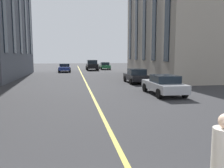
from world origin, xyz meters
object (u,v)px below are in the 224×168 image
car_silver_oncoming (164,85)px  car_blue_near (65,68)px  car_black_far (92,65)px  car_green_trailing (105,66)px  car_black_parked_b (136,76)px

car_silver_oncoming → car_blue_near: (24.25, 7.50, 0.00)m
car_black_far → car_blue_near: (-3.68, 4.84, -0.27)m
car_black_far → car_green_trailing: (1.96, -2.65, -0.27)m
car_silver_oncoming → car_black_parked_b: size_ratio=1.13×
car_silver_oncoming → car_black_far: car_black_far is taller
car_black_far → car_green_trailing: size_ratio=1.21×
car_black_parked_b → car_blue_near: (17.21, 7.50, 0.00)m
car_black_far → car_black_parked_b: bearing=-172.8°
car_black_parked_b → car_blue_near: car_black_parked_b is taller
car_black_parked_b → car_blue_near: 18.78m
car_black_far → car_black_parked_b: size_ratio=1.21×
car_black_far → car_blue_near: 6.09m
car_blue_near → car_green_trailing: bearing=-53.1°
car_green_trailing → car_blue_near: bearing=126.9°
car_green_trailing → car_black_parked_b: (-22.85, 0.00, 0.00)m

